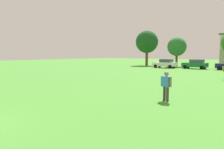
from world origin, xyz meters
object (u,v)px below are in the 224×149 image
at_px(adult_bystander, 166,84).
at_px(parked_car_white_0, 165,63).
at_px(parked_car_green_1, 195,64).
at_px(tree_far_left, 147,42).
at_px(tree_center, 177,47).

bearing_deg(adult_bystander, parked_car_white_0, 136.40).
xyz_separation_m(parked_car_green_1, tree_far_left, (-12.58, 5.03, 4.57)).
distance_m(adult_bystander, tree_center, 35.91).
distance_m(adult_bystander, parked_car_white_0, 30.34).
distance_m(tree_far_left, tree_center, 7.32).
relative_size(parked_car_white_0, tree_center, 0.69).
bearing_deg(parked_car_green_1, parked_car_white_0, 9.96).
bearing_deg(parked_car_white_0, tree_center, -90.04).
relative_size(adult_bystander, parked_car_green_1, 0.39).
distance_m(adult_bystander, parked_car_green_1, 29.50).
relative_size(parked_car_green_1, tree_center, 0.69).
height_order(adult_bystander, parked_car_green_1, parked_car_green_1).
height_order(tree_far_left, tree_center, tree_far_left).
bearing_deg(adult_bystander, tree_center, 132.59).
relative_size(tree_far_left, tree_center, 1.30).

